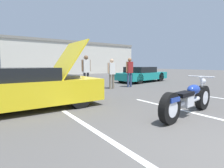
{
  "coord_description": "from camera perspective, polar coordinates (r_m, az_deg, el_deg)",
  "views": [
    {
      "loc": [
        -2.94,
        -0.84,
        1.31
      ],
      "look_at": [
        -0.39,
        2.86,
        0.8
      ],
      "focal_mm": 28.0,
      "sensor_mm": 36.0,
      "label": 1
    }
  ],
  "objects": [
    {
      "name": "spectator_by_show_car",
      "position": [
        10.11,
        5.76,
        4.64
      ],
      "size": [
        0.52,
        0.22,
        1.68
      ],
      "color": "#38476B",
      "rests_on": "ground"
    },
    {
      "name": "parking_stripe_foreground",
      "position": [
        3.09,
        0.32,
        -18.52
      ],
      "size": [
        0.12,
        4.92,
        0.01
      ],
      "primitive_type": "cube",
      "color": "white",
      "rests_on": "ground"
    },
    {
      "name": "parking_stripe_middle",
      "position": [
        5.15,
        27.35,
        -8.96
      ],
      "size": [
        0.12,
        4.92,
        0.01
      ],
      "primitive_type": "cube",
      "color": "white",
      "rests_on": "ground"
    },
    {
      "name": "motorcycle",
      "position": [
        4.86,
        23.66,
        -4.7
      ],
      "size": [
        2.55,
        0.71,
        0.99
      ],
      "rotation": [
        0.0,
        0.0,
        0.14
      ],
      "color": "black",
      "rests_on": "ground"
    },
    {
      "name": "spectator_near_motorcycle",
      "position": [
        9.37,
        -0.07,
        4.22
      ],
      "size": [
        0.52,
        0.21,
        1.6
      ],
      "color": "gray",
      "rests_on": "ground"
    },
    {
      "name": "parked_car_right_row",
      "position": [
        13.36,
        9.49,
        3.09
      ],
      "size": [
        4.6,
        2.54,
        1.12
      ],
      "rotation": [
        0.0,
        0.0,
        0.17
      ],
      "color": "teal",
      "rests_on": "ground"
    },
    {
      "name": "spectator_midground",
      "position": [
        9.48,
        -8.44,
        4.95
      ],
      "size": [
        0.52,
        0.24,
        1.79
      ],
      "color": "#333338",
      "rests_on": "ground"
    },
    {
      "name": "show_car_hood_open",
      "position": [
        5.66,
        -25.69,
        -1.27
      ],
      "size": [
        4.2,
        1.78,
        2.07
      ],
      "rotation": [
        0.0,
        0.0,
        0.0
      ],
      "color": "yellow",
      "rests_on": "ground"
    },
    {
      "name": "far_building",
      "position": [
        24.12,
        -27.86,
        8.13
      ],
      "size": [
        32.0,
        4.2,
        4.4
      ],
      "color": "beige",
      "rests_on": "ground"
    }
  ]
}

